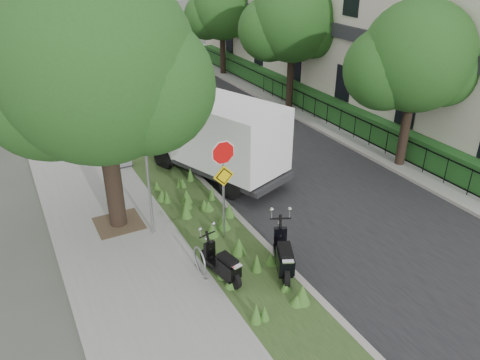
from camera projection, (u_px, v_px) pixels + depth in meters
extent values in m
plane|color=#4C5147|center=(275.00, 238.00, 14.12)|extent=(120.00, 120.00, 0.00)
cube|color=gray|center=(70.00, 146.00, 20.21)|extent=(3.50, 60.00, 0.12)
cube|color=#23401B|center=(132.00, 135.00, 21.34)|extent=(2.00, 60.00, 0.12)
cube|color=#9E9991|center=(153.00, 132.00, 21.75)|extent=(0.20, 60.00, 0.13)
cube|color=black|center=(221.00, 121.00, 23.23)|extent=(7.00, 60.00, 0.01)
cube|color=#9E9991|center=(281.00, 109.00, 24.65)|extent=(0.20, 60.00, 0.13)
cube|color=gray|center=(307.00, 104.00, 25.35)|extent=(3.20, 60.00, 0.12)
cylinder|color=black|center=(110.00, 158.00, 13.59)|extent=(0.52, 0.52, 4.48)
sphere|color=#244B19|center=(97.00, 65.00, 12.34)|extent=(5.40, 5.40, 5.40)
sphere|color=#244B19|center=(49.00, 88.00, 12.79)|extent=(4.05, 4.05, 4.05)
sphere|color=#244B19|center=(146.00, 86.00, 12.51)|extent=(3.78, 3.78, 3.78)
cube|color=#473828|center=(119.00, 223.00, 14.61)|extent=(1.40, 1.40, 0.01)
cylinder|color=#A5A8AD|center=(148.00, 173.00, 13.24)|extent=(0.08, 0.08, 4.00)
torus|color=#A5A8AD|center=(200.00, 260.00, 12.30)|extent=(0.05, 0.77, 0.77)
cube|color=#A5A8AD|center=(206.00, 279.00, 12.18)|extent=(0.06, 0.06, 0.04)
cube|color=#A5A8AD|center=(195.00, 264.00, 12.75)|extent=(0.06, 0.06, 0.04)
cylinder|color=#A5A8AD|center=(224.00, 193.00, 13.27)|extent=(0.07, 0.07, 3.00)
cylinder|color=red|center=(223.00, 153.00, 12.68)|extent=(0.86, 0.03, 0.86)
cylinder|color=white|center=(223.00, 153.00, 12.69)|extent=(0.94, 0.02, 0.94)
cube|color=yellow|center=(224.00, 176.00, 13.00)|extent=(0.64, 0.03, 0.64)
cube|color=black|center=(293.00, 89.00, 24.48)|extent=(0.04, 24.00, 0.04)
cube|color=black|center=(292.00, 103.00, 24.84)|extent=(0.04, 24.00, 0.04)
cylinder|color=black|center=(292.00, 97.00, 24.68)|extent=(0.03, 0.03, 1.00)
cube|color=#1C4D1B|center=(303.00, 94.00, 24.95)|extent=(1.00, 24.00, 1.10)
cube|color=beige|center=(363.00, 24.00, 24.91)|extent=(7.00, 26.00, 8.00)
cube|color=#2D2D33|center=(309.00, 23.00, 23.31)|extent=(0.25, 26.00, 0.60)
cylinder|color=black|center=(407.00, 118.00, 17.66)|extent=(0.36, 0.36, 3.81)
sphere|color=#244B19|center=(418.00, 56.00, 16.60)|extent=(4.00, 4.00, 4.00)
sphere|color=#244B19|center=(384.00, 69.00, 16.93)|extent=(3.00, 3.00, 3.00)
sphere|color=#244B19|center=(443.00, 68.00, 16.72)|extent=(2.80, 2.80, 2.80)
cylinder|color=black|center=(291.00, 69.00, 23.91)|extent=(0.36, 0.36, 4.03)
sphere|color=#244B19|center=(293.00, 19.00, 22.78)|extent=(4.20, 4.20, 4.20)
sphere|color=#244B19|center=(270.00, 29.00, 23.13)|extent=(3.15, 3.15, 3.15)
sphere|color=#244B19|center=(313.00, 28.00, 22.91)|extent=(2.94, 2.94, 2.94)
cylinder|color=black|center=(223.00, 45.00, 30.29)|extent=(0.36, 0.36, 3.64)
sphere|color=#244B19|center=(222.00, 9.00, 29.28)|extent=(3.80, 3.80, 3.80)
sphere|color=#244B19|center=(206.00, 17.00, 29.59)|extent=(2.85, 2.85, 2.85)
sphere|color=#244B19|center=(236.00, 15.00, 29.39)|extent=(2.66, 2.66, 2.66)
cylinder|color=black|center=(207.00, 258.00, 12.63)|extent=(0.21, 0.51, 0.50)
cylinder|color=black|center=(234.00, 280.00, 11.81)|extent=(0.21, 0.51, 0.50)
cube|color=black|center=(221.00, 269.00, 12.17)|extent=(0.53, 1.14, 0.17)
cube|color=black|center=(229.00, 268.00, 11.84)|extent=(0.46, 0.68, 0.38)
cube|color=black|center=(228.00, 259.00, 11.76)|extent=(0.39, 0.62, 0.11)
cylinder|color=black|center=(279.00, 245.00, 13.09)|extent=(0.36, 0.58, 0.57)
cylinder|color=black|center=(286.00, 276.00, 11.88)|extent=(0.36, 0.58, 0.57)
cube|color=black|center=(283.00, 260.00, 12.43)|extent=(0.87, 1.31, 0.20)
cube|color=black|center=(285.00, 261.00, 11.96)|extent=(0.66, 0.82, 0.44)
cube|color=black|center=(285.00, 251.00, 11.88)|extent=(0.57, 0.74, 0.13)
cube|color=#262628|center=(219.00, 163.00, 17.60)|extent=(3.88, 5.87, 0.19)
cube|color=#B7BABC|center=(179.00, 128.00, 18.45)|extent=(2.50, 2.11, 1.66)
cube|color=white|center=(229.00, 135.00, 16.67)|extent=(3.53, 4.49, 2.28)
cube|color=#262628|center=(122.00, 165.00, 18.33)|extent=(0.80, 0.54, 0.04)
cube|color=slate|center=(120.00, 153.00, 18.10)|extent=(0.71, 0.45, 1.06)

